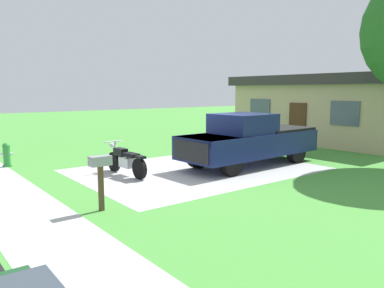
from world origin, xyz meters
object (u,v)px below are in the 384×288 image
at_px(mailbox, 100,168).
at_px(neighbor_house, 327,108).
at_px(motorcycle, 126,161).
at_px(fire_hydrant, 7,155).
at_px(pickup_truck, 251,139).

distance_m(mailbox, neighbor_house, 15.43).
bearing_deg(motorcycle, neighbor_house, 94.33).
bearing_deg(mailbox, motorcycle, 143.31).
bearing_deg(mailbox, fire_hydrant, -175.78).
bearing_deg(pickup_truck, neighbor_house, 105.28).
bearing_deg(pickup_truck, mailbox, -75.90).
distance_m(fire_hydrant, mailbox, 6.86).
relative_size(motorcycle, pickup_truck, 0.39).
relative_size(mailbox, neighbor_house, 0.13).
distance_m(fire_hydrant, neighbor_house, 15.73).
xyz_separation_m(mailbox, neighbor_house, (-3.93, 14.90, 0.81)).
height_order(fire_hydrant, neighbor_house, neighbor_house).
bearing_deg(fire_hydrant, mailbox, 4.22).
bearing_deg(motorcycle, mailbox, -36.69).
bearing_deg(mailbox, neighbor_house, 104.76).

